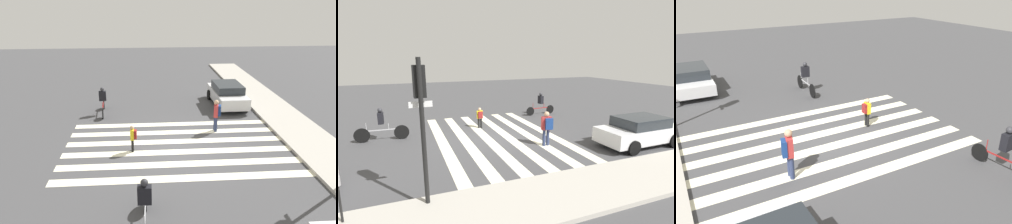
% 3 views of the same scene
% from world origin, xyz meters
% --- Properties ---
extents(ground_plane, '(60.00, 60.00, 0.00)m').
position_xyz_m(ground_plane, '(0.00, 0.00, 0.00)').
color(ground_plane, '#444447').
extents(sidewalk_curb, '(36.00, 2.50, 0.14)m').
position_xyz_m(sidewalk_curb, '(0.00, 6.25, 0.07)').
color(sidewalk_curb, '#ADA89E').
rests_on(sidewalk_curb, ground_plane).
extents(crosswalk_stripes, '(5.97, 10.00, 0.01)m').
position_xyz_m(crosswalk_stripes, '(0.00, 0.00, 0.00)').
color(crosswalk_stripes, '#F2EDCC').
rests_on(crosswalk_stripes, ground_plane).
extents(pedestrian_adult_blue_shirt, '(0.49, 0.44, 1.62)m').
position_xyz_m(pedestrian_adult_blue_shirt, '(-1.70, 2.16, 0.95)').
color(pedestrian_adult_blue_shirt, navy).
rests_on(pedestrian_adult_blue_shirt, ground_plane).
extents(pedestrian_adult_tall_backpack, '(0.34, 0.28, 1.20)m').
position_xyz_m(pedestrian_adult_tall_backpack, '(0.31, -1.93, 0.70)').
color(pedestrian_adult_tall_backpack, black).
rests_on(pedestrian_adult_tall_backpack, ground_plane).
extents(cyclist_mid_street, '(2.50, 0.41, 1.66)m').
position_xyz_m(cyclist_mid_street, '(5.43, -1.46, 0.87)').
color(cyclist_mid_street, black).
rests_on(cyclist_mid_street, ground_plane).
extents(cyclist_far_lane, '(2.27, 0.42, 1.57)m').
position_xyz_m(cyclist_far_lane, '(-4.69, -3.77, 0.86)').
color(cyclist_far_lane, black).
rests_on(cyclist_far_lane, ground_plane).
extents(car_parked_far_curb, '(4.06, 1.92, 1.37)m').
position_xyz_m(car_parked_far_curb, '(-5.74, 3.71, 0.71)').
color(car_parked_far_curb, silver).
rests_on(car_parked_far_curb, ground_plane).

